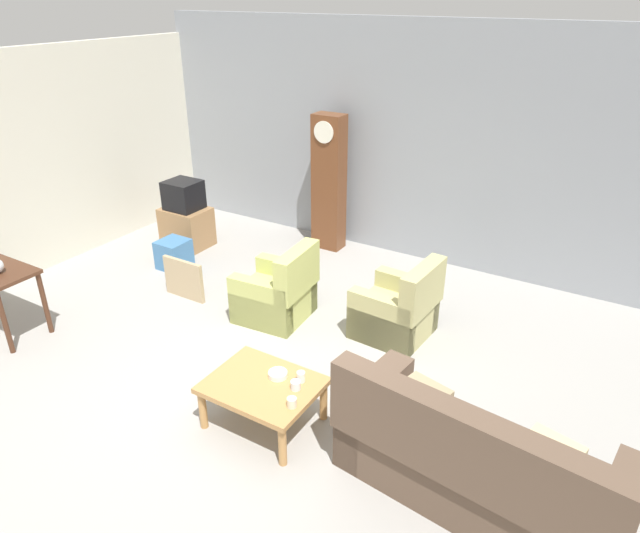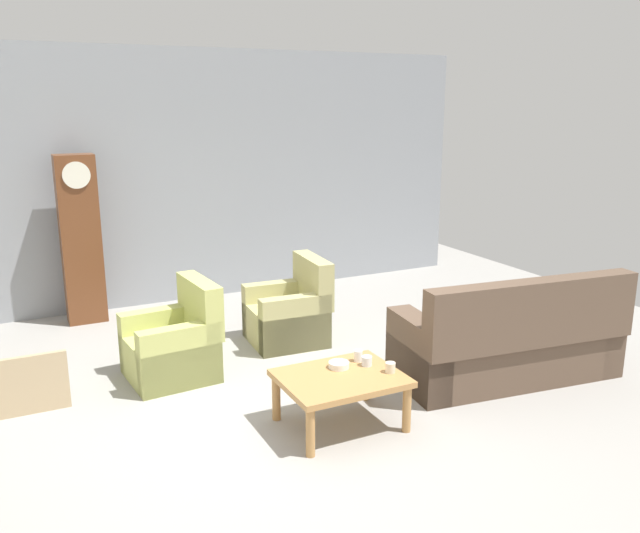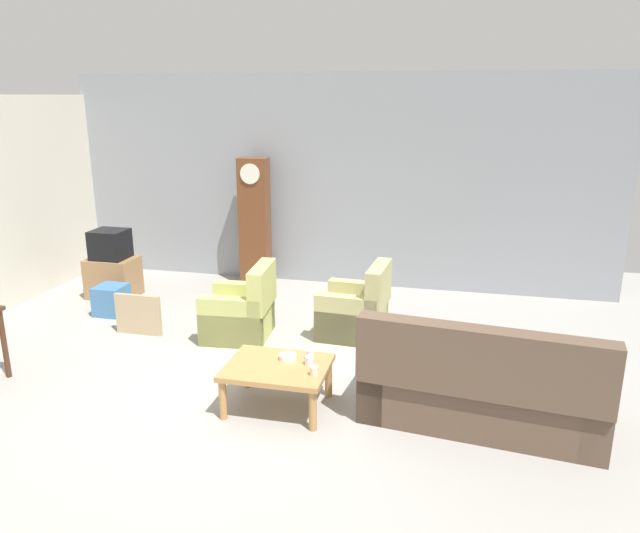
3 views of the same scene
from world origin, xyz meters
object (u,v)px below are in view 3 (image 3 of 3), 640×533
(tv_stand_cabinet, at_px, (113,277))
(cup_cream_tall, at_px, (314,371))
(grandfather_clock, at_px, (255,222))
(cup_blue_rimmed, at_px, (309,360))
(framed_picture_leaning, at_px, (138,315))
(storage_box_blue, at_px, (111,300))
(coffee_table_wood, at_px, (277,371))
(bowl_white_stacked, at_px, (288,357))
(couch_floral, at_px, (481,389))
(tv_crt, at_px, (110,244))
(armchair_olive_far, at_px, (356,312))
(armchair_olive_near, at_px, (241,313))
(cup_white_porcelain, at_px, (310,355))

(tv_stand_cabinet, distance_m, cup_cream_tall, 4.60)
(grandfather_clock, xyz_separation_m, cup_blue_rimmed, (1.76, -3.56, -0.52))
(framed_picture_leaning, relative_size, storage_box_blue, 1.50)
(framed_picture_leaning, bearing_deg, storage_box_blue, 142.09)
(coffee_table_wood, height_order, storage_box_blue, coffee_table_wood)
(coffee_table_wood, bearing_deg, bowl_white_stacked, 66.92)
(couch_floral, height_order, cup_cream_tall, couch_floral)
(tv_stand_cabinet, xyz_separation_m, tv_crt, (0.00, 0.00, 0.50))
(tv_crt, height_order, bowl_white_stacked, tv_crt)
(armchair_olive_far, relative_size, tv_crt, 1.92)
(grandfather_clock, distance_m, bowl_white_stacked, 3.86)
(couch_floral, distance_m, bowl_white_stacked, 1.80)
(coffee_table_wood, bearing_deg, grandfather_clock, 112.02)
(armchair_olive_far, relative_size, storage_box_blue, 2.30)
(armchair_olive_near, xyz_separation_m, cup_white_porcelain, (1.21, -1.37, 0.18))
(armchair_olive_far, distance_m, cup_white_porcelain, 1.76)
(storage_box_blue, height_order, cup_blue_rimmed, cup_blue_rimmed)
(storage_box_blue, xyz_separation_m, cup_blue_rimmed, (3.24, -1.83, 0.28))
(couch_floral, bearing_deg, coffee_table_wood, -176.68)
(framed_picture_leaning, bearing_deg, cup_blue_rimmed, -26.77)
(grandfather_clock, relative_size, tv_stand_cabinet, 2.90)
(grandfather_clock, bearing_deg, cup_blue_rimmed, -63.65)
(storage_box_blue, height_order, bowl_white_stacked, bowl_white_stacked)
(storage_box_blue, bearing_deg, armchair_olive_near, -9.97)
(armchair_olive_far, xyz_separation_m, coffee_table_wood, (-0.42, -1.94, 0.07))
(armchair_olive_near, height_order, cup_blue_rimmed, armchair_olive_near)
(cup_cream_tall, height_order, bowl_white_stacked, cup_cream_tall)
(grandfather_clock, bearing_deg, armchair_olive_far, -42.06)
(cup_blue_rimmed, bearing_deg, bowl_white_stacked, 165.04)
(armchair_olive_far, distance_m, bowl_white_stacked, 1.83)
(armchair_olive_far, xyz_separation_m, tv_crt, (-3.74, 0.65, 0.49))
(framed_picture_leaning, xyz_separation_m, cup_blue_rimmed, (2.51, -1.26, 0.22))
(armchair_olive_near, height_order, coffee_table_wood, armchair_olive_near)
(armchair_olive_far, bearing_deg, cup_cream_tall, -90.79)
(grandfather_clock, relative_size, framed_picture_leaning, 3.29)
(coffee_table_wood, bearing_deg, cup_blue_rimmed, 15.92)
(tv_stand_cabinet, bearing_deg, grandfather_clock, 29.72)
(armchair_olive_near, bearing_deg, bowl_white_stacked, -54.72)
(storage_box_blue, bearing_deg, framed_picture_leaning, -37.91)
(couch_floral, bearing_deg, framed_picture_leaning, 163.08)
(storage_box_blue, bearing_deg, coffee_table_wood, -33.03)
(armchair_olive_far, bearing_deg, cup_white_porcelain, -94.77)
(armchair_olive_near, xyz_separation_m, tv_crt, (-2.38, 1.02, 0.49))
(armchair_olive_near, xyz_separation_m, tv_stand_cabinet, (-2.38, 1.02, -0.01))
(tv_stand_cabinet, bearing_deg, cup_blue_rimmed, -34.76)
(grandfather_clock, relative_size, storage_box_blue, 4.94)
(armchair_olive_near, bearing_deg, armchair_olive_far, 15.34)
(tv_crt, bearing_deg, coffee_table_wood, -37.94)
(cup_white_porcelain, bearing_deg, tv_stand_cabinet, 146.31)
(grandfather_clock, bearing_deg, couch_floral, -46.69)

